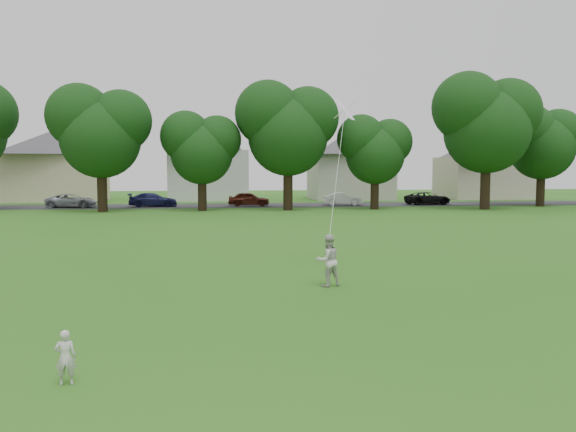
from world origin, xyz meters
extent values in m
plane|color=#225513|center=(0.00, 0.00, 0.00)|extent=(160.00, 160.00, 0.00)
cube|color=#2D2D30|center=(0.00, 42.00, 0.01)|extent=(90.00, 7.00, 0.01)
imported|color=beige|center=(-1.54, -1.87, 0.44)|extent=(0.34, 0.24, 0.88)
imported|color=beige|center=(4.00, 4.94, 0.75)|extent=(0.87, 0.77, 1.51)
plane|color=white|center=(5.09, 7.65, 5.37)|extent=(0.89, 1.03, 0.70)
cylinder|color=white|center=(4.54, 6.30, 3.22)|extent=(0.01, 0.01, 5.18)
cylinder|color=black|center=(-8.23, 35.52, 1.97)|extent=(0.78, 0.78, 3.93)
cylinder|color=black|center=(-0.33, 35.70, 1.58)|extent=(0.71, 0.71, 3.16)
cylinder|color=black|center=(6.76, 35.70, 2.08)|extent=(0.80, 0.80, 4.15)
cylinder|color=black|center=(14.22, 35.68, 1.55)|extent=(0.71, 0.71, 3.11)
cylinder|color=black|center=(23.52, 34.41, 2.24)|extent=(0.82, 0.82, 4.48)
cylinder|color=black|center=(30.48, 37.53, 1.81)|extent=(0.75, 0.75, 3.62)
imported|color=gray|center=(-11.94, 41.00, 0.61)|extent=(4.37, 2.08, 1.21)
imported|color=#141641|center=(-4.88, 41.00, 0.64)|extent=(4.44, 2.07, 1.26)
imported|color=#4D1A0F|center=(3.81, 41.00, 0.65)|extent=(3.94, 1.95, 1.29)
imported|color=silver|center=(12.68, 41.00, 0.60)|extent=(3.73, 1.67, 1.19)
imported|color=black|center=(21.03, 41.00, 0.62)|extent=(4.59, 2.54, 1.22)
cube|color=beige|center=(-16.00, 52.00, 2.47)|extent=(9.54, 6.81, 4.94)
pyramid|color=#464348|center=(-16.00, 52.00, 7.66)|extent=(13.76, 13.76, 2.72)
cube|color=silver|center=(0.00, 52.00, 2.72)|extent=(8.50, 6.62, 5.44)
pyramid|color=#464348|center=(0.00, 52.00, 8.44)|extent=(12.27, 12.27, 2.99)
cube|color=#B7B4A4|center=(16.00, 52.00, 2.52)|extent=(8.78, 7.41, 5.03)
pyramid|color=#464348|center=(16.00, 52.00, 7.80)|extent=(12.66, 12.66, 2.77)
cube|color=beige|center=(32.00, 52.00, 2.42)|extent=(9.38, 7.56, 4.83)
pyramid|color=#464348|center=(32.00, 52.00, 7.49)|extent=(13.53, 13.53, 2.66)
camera|label=1|loc=(0.83, -10.79, 3.37)|focal=35.00mm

